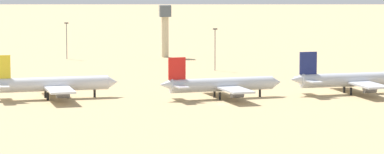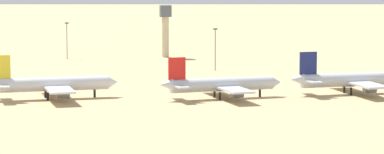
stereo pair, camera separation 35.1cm
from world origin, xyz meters
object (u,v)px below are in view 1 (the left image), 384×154
parked_jet_yellow_1 (50,84)px  parked_jet_navy_3 (351,80)px  parked_jet_red_2 (221,85)px  light_pole_east (67,38)px  light_pole_west (215,46)px  control_tower (165,26)px

parked_jet_yellow_1 → parked_jet_navy_3: parked_jet_yellow_1 is taller
parked_jet_red_2 → light_pole_east: 145.24m
light_pole_west → light_pole_east: bearing=136.3°
parked_jet_red_2 → control_tower: bearing=80.6°
parked_jet_red_2 → light_pole_east: light_pole_east is taller
parked_jet_navy_3 → light_pole_east: size_ratio=2.66×
light_pole_east → parked_jet_red_2: bearing=-71.2°
parked_jet_navy_3 → control_tower: (-47.00, 134.68, 9.56)m
parked_jet_navy_3 → light_pole_east: light_pole_east is taller
control_tower → parked_jet_yellow_1: bearing=-111.2°
control_tower → light_pole_east: control_tower is taller
light_pole_west → light_pole_east: light_pole_west is taller
parked_jet_red_2 → parked_jet_yellow_1: bearing=162.7°
light_pole_west → light_pole_east: 80.37m
parked_jet_navy_3 → light_pole_east: 160.76m
parked_jet_red_2 → light_pole_west: (11.38, 81.90, 5.21)m
parked_jet_red_2 → parked_jet_navy_3: 45.11m
parked_jet_red_2 → control_tower: control_tower is taller
parked_jet_yellow_1 → control_tower: 143.49m
light_pole_west → parked_jet_navy_3: bearing=-66.4°
parked_jet_yellow_1 → parked_jet_red_2: size_ratio=1.06×
light_pole_east → light_pole_west: bearing=-43.7°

